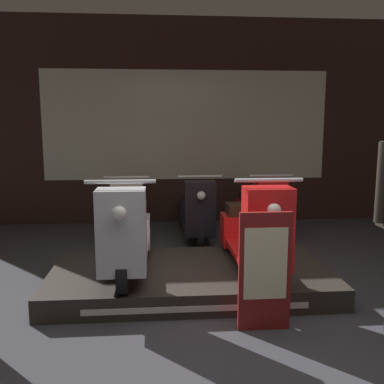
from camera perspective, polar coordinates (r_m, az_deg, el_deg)
ground_plane at (r=3.33m, az=4.13°, el=-19.17°), size 30.00×30.00×0.00m
shop_wall_back at (r=6.85m, az=-0.78°, el=9.28°), size 8.10×0.09×3.20m
display_platform at (r=4.22m, az=-0.24°, el=-11.34°), size 2.65×1.39×0.20m
scooter_display_left at (r=4.01m, az=-8.73°, el=-5.73°), size 0.56×1.55×0.94m
scooter_display_right at (r=4.10m, az=8.22°, el=-5.39°), size 0.56×1.55×0.94m
scooter_backrow_0 at (r=5.94m, az=-8.23°, el=-2.88°), size 0.56×1.55×0.94m
scooter_backrow_1 at (r=5.95m, az=0.55°, el=-2.76°), size 0.56×1.55×0.94m
scooter_backrow_2 at (r=6.10m, az=9.11°, el=-2.58°), size 0.56×1.55×0.94m
price_sign_board at (r=3.34m, az=9.69°, el=-10.37°), size 0.40×0.04×0.93m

